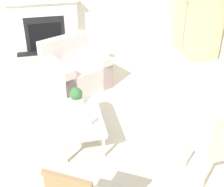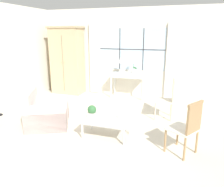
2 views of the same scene
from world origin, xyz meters
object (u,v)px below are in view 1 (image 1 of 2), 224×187
(armchair_upholstered, at_px, (75,72))
(pillar_candle, at_px, (89,121))
(coffee_table, at_px, (80,118))
(potted_plant_small, at_px, (76,96))
(armoire, at_px, (202,0))
(side_chair_wooden, at_px, (220,144))
(fireplace, at_px, (44,20))

(armchair_upholstered, height_order, pillar_candle, armchair_upholstered)
(armchair_upholstered, distance_m, coffee_table, 1.48)
(armchair_upholstered, distance_m, pillar_candle, 1.72)
(potted_plant_small, bearing_deg, armoire, 127.12)
(coffee_table, bearing_deg, potted_plant_small, -179.46)
(pillar_candle, bearing_deg, coffee_table, -157.94)
(armoire, distance_m, potted_plant_small, 3.55)
(potted_plant_small, height_order, pillar_candle, potted_plant_small)
(side_chair_wooden, bearing_deg, armchair_upholstered, -153.05)
(armoire, height_order, pillar_candle, armoire)
(fireplace, distance_m, armchair_upholstered, 1.81)
(potted_plant_small, bearing_deg, coffee_table, 0.54)
(coffee_table, height_order, potted_plant_small, potted_plant_small)
(side_chair_wooden, height_order, coffee_table, side_chair_wooden)
(fireplace, bearing_deg, pillar_candle, 7.51)
(coffee_table, relative_size, pillar_candle, 5.93)
(armchair_upholstered, height_order, potted_plant_small, armchair_upholstered)
(armchair_upholstered, xyz_separation_m, pillar_candle, (1.71, 0.00, 0.17))
(potted_plant_small, bearing_deg, fireplace, -173.01)
(armoire, height_order, potted_plant_small, armoire)
(armoire, bearing_deg, armchair_upholstered, -70.66)
(armchair_upholstered, height_order, coffee_table, armchair_upholstered)
(coffee_table, relative_size, potted_plant_small, 3.88)
(fireplace, relative_size, armchair_upholstered, 1.73)
(fireplace, distance_m, potted_plant_small, 2.90)
(coffee_table, distance_m, pillar_candle, 0.28)
(fireplace, height_order, armoire, armoire)
(armoire, relative_size, coffee_table, 2.36)
(fireplace, height_order, potted_plant_small, fireplace)
(side_chair_wooden, bearing_deg, coffee_table, -127.82)
(armchair_upholstered, bearing_deg, side_chair_wooden, 26.95)
(pillar_candle, bearing_deg, armchair_upholstered, -179.89)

